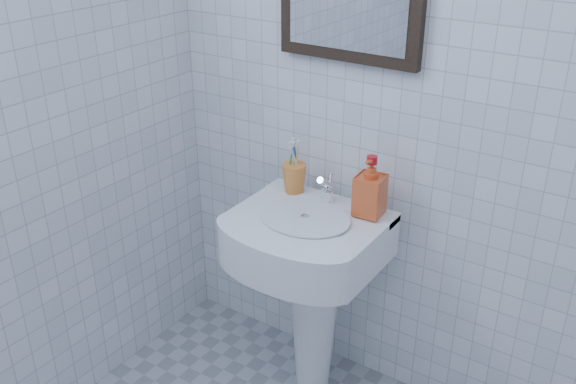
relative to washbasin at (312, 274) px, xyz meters
The scene contains 5 objects.
wall_back 0.86m from the washbasin, 28.59° to the left, with size 2.20×0.02×2.50m, color white.
washbasin is the anchor object (origin of this frame).
faucet 0.31m from the washbasin, 90.00° to the left, with size 0.05×0.10×0.11m.
toothbrush_cup 0.35m from the washbasin, 144.75° to the left, with size 0.09×0.09×0.10m, color orange, non-canonical shape.
soap_dispenser 0.40m from the washbasin, 30.66° to the left, with size 0.09×0.09×0.21m, color red.
Camera 1 is at (0.59, -0.65, 1.78)m, focal length 40.00 mm.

